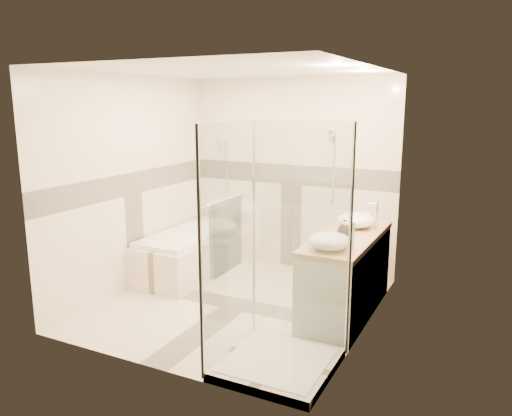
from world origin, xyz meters
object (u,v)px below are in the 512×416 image
at_px(shower_enclosure, 269,307).
at_px(vessel_sink_near, 356,220).
at_px(bathtub, 192,250).
at_px(vanity, 346,275).
at_px(amenity_bottle_b, 344,228).
at_px(amenity_bottle_a, 342,231).
at_px(vessel_sink_far, 329,241).

height_order(shower_enclosure, vessel_sink_near, shower_enclosure).
bearing_deg(vessel_sink_near, shower_enclosure, -99.43).
xyz_separation_m(bathtub, shower_enclosure, (1.86, -1.62, 0.20)).
height_order(bathtub, vanity, vanity).
height_order(vanity, shower_enclosure, shower_enclosure).
distance_m(bathtub, amenity_bottle_b, 2.26).
xyz_separation_m(amenity_bottle_a, amenity_bottle_b, (0.00, 0.09, 0.01)).
xyz_separation_m(bathtub, amenity_bottle_a, (2.13, -0.50, 0.62)).
xyz_separation_m(vanity, shower_enclosure, (-0.29, -1.27, 0.08)).
height_order(shower_enclosure, vessel_sink_far, shower_enclosure).
bearing_deg(amenity_bottle_b, vanity, 70.37).
height_order(vessel_sink_far, amenity_bottle_b, amenity_bottle_b).
bearing_deg(vessel_sink_near, bathtub, -179.42).
distance_m(amenity_bottle_a, amenity_bottle_b, 0.09).
height_order(bathtub, vessel_sink_far, vessel_sink_far).
relative_size(vanity, shower_enclosure, 0.79).
bearing_deg(vessel_sink_far, amenity_bottle_b, 90.00).
bearing_deg(amenity_bottle_a, vessel_sink_near, 90.00).
xyz_separation_m(vessel_sink_far, amenity_bottle_a, (0.00, 0.40, 0.00)).
xyz_separation_m(vessel_sink_far, amenity_bottle_b, (0.00, 0.49, 0.01)).
distance_m(bathtub, vessel_sink_near, 2.22).
distance_m(bathtub, vessel_sink_far, 2.39).
bearing_deg(vanity, bathtub, 170.75).
xyz_separation_m(shower_enclosure, amenity_bottle_a, (0.27, 1.12, 0.42)).
bearing_deg(amenity_bottle_a, shower_enclosure, -103.63).
relative_size(bathtub, amenity_bottle_a, 10.63).
distance_m(vanity, amenity_bottle_b, 0.51).
distance_m(vanity, shower_enclosure, 1.31).
relative_size(bathtub, vessel_sink_near, 4.08).
height_order(vessel_sink_near, amenity_bottle_b, amenity_bottle_b).
xyz_separation_m(bathtub, vessel_sink_near, (2.13, 0.02, 0.63)).
relative_size(vanity, vessel_sink_near, 3.89).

